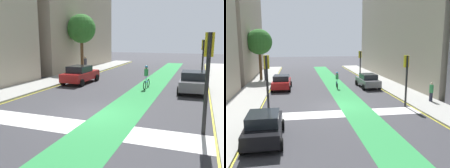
{
  "view_description": "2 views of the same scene",
  "coord_description": "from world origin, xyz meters",
  "views": [
    {
      "loc": [
        5.2,
        -11.19,
        3.85
      ],
      "look_at": [
        -0.06,
        3.3,
        1.02
      ],
      "focal_mm": 38.96,
      "sensor_mm": 36.0,
      "label": 1
    },
    {
      "loc": [
        -3.08,
        -19.22,
        5.35
      ],
      "look_at": [
        0.71,
        3.44,
        1.23
      ],
      "focal_mm": 39.73,
      "sensor_mm": 36.0,
      "label": 2
    }
  ],
  "objects": [
    {
      "name": "bike_lane_paint",
      "position": [
        1.41,
        0.0,
        0.0
      ],
      "size": [
        2.4,
        60.0,
        0.01
      ],
      "primitive_type": "cube",
      "color": "#2D8C47",
      "rests_on": "ground_plane"
    },
    {
      "name": "crosswalk_band",
      "position": [
        0.0,
        -2.0,
        0.0
      ],
      "size": [
        12.0,
        1.8,
        0.01
      ],
      "primitive_type": "cube",
      "color": "silver",
      "rests_on": "ground_plane"
    },
    {
      "name": "pedestrian_sidewalk_left_a",
      "position": [
        -7.15,
        13.9,
        1.08
      ],
      "size": [
        0.34,
        0.34,
        1.81
      ],
      "color": "#262638",
      "rests_on": "sidewalk_left"
    },
    {
      "name": "traffic_signal_near_right",
      "position": [
        5.51,
        -0.83,
        2.9
      ],
      "size": [
        0.35,
        0.52,
        4.13
      ],
      "color": "black",
      "rests_on": "ground_plane"
    },
    {
      "name": "curb_stripe_left",
      "position": [
        -6.0,
        0.0,
        0.01
      ],
      "size": [
        0.16,
        60.0,
        0.01
      ],
      "primitive_type": "cube",
      "color": "yellow",
      "rests_on": "ground_plane"
    },
    {
      "name": "car_grey_right_far",
      "position": [
        4.8,
        7.42,
        0.8
      ],
      "size": [
        2.09,
        4.23,
        1.57
      ],
      "color": "slate",
      "rests_on": "ground_plane"
    },
    {
      "name": "ground_plane",
      "position": [
        0.0,
        0.0,
        0.0
      ],
      "size": [
        120.0,
        120.0,
        0.0
      ],
      "primitive_type": "plane",
      "color": "#38383D"
    },
    {
      "name": "traffic_signal_far_right",
      "position": [
        5.43,
        13.45,
        2.7
      ],
      "size": [
        0.35,
        0.52,
        3.83
      ],
      "color": "black",
      "rests_on": "ground_plane"
    },
    {
      "name": "cyclist_in_lane",
      "position": [
        1.29,
        7.55,
        0.97
      ],
      "size": [
        0.32,
        1.73,
        1.86
      ],
      "color": "black",
      "rests_on": "ground_plane"
    },
    {
      "name": "street_tree_near",
      "position": [
        -7.75,
        14.29,
        5.03
      ],
      "size": [
        3.27,
        3.27,
        6.56
      ],
      "color": "brown",
      "rests_on": "sidewalk_left"
    },
    {
      "name": "car_red_left_far",
      "position": [
        -4.75,
        7.96,
        0.8
      ],
      "size": [
        2.1,
        4.24,
        1.57
      ],
      "color": "#A51919",
      "rests_on": "ground_plane"
    },
    {
      "name": "curb_stripe_right",
      "position": [
        6.0,
        0.0,
        0.01
      ],
      "size": [
        0.16,
        60.0,
        0.01
      ],
      "primitive_type": "cube",
      "color": "yellow",
      "rests_on": "ground_plane"
    }
  ]
}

